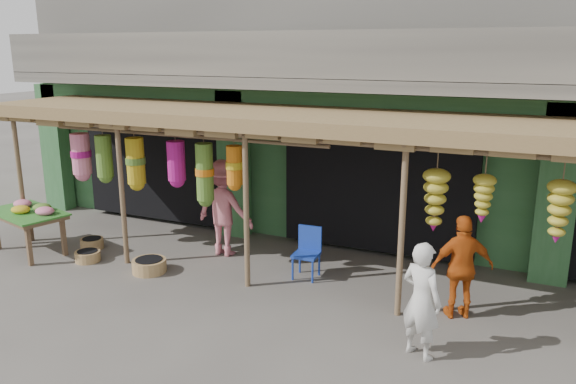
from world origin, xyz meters
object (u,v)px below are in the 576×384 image
at_px(blue_chair, 308,249).
at_px(person_shopper, 225,208).
at_px(person_vendor, 462,267).
at_px(person_front, 421,300).
at_px(flower_table, 29,214).

distance_m(blue_chair, person_shopper, 1.91).
xyz_separation_m(blue_chair, person_vendor, (2.59, -0.48, 0.28)).
bearing_deg(person_front, person_shopper, -2.73).
distance_m(person_front, person_vendor, 1.36).
height_order(person_front, person_shopper, person_shopper).
bearing_deg(person_shopper, person_vendor, 173.81).
relative_size(blue_chair, person_shopper, 0.48).
xyz_separation_m(flower_table, person_front, (7.53, -0.70, -0.01)).
bearing_deg(person_shopper, blue_chair, 173.61).
bearing_deg(flower_table, blue_chair, 27.40).
bearing_deg(person_front, blue_chair, -13.46).
xyz_separation_m(flower_table, blue_chair, (5.26, 1.10, -0.28)).
relative_size(flower_table, person_vendor, 1.16).
xyz_separation_m(blue_chair, person_shopper, (-1.83, 0.35, 0.43)).
bearing_deg(person_vendor, person_front, 49.98).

